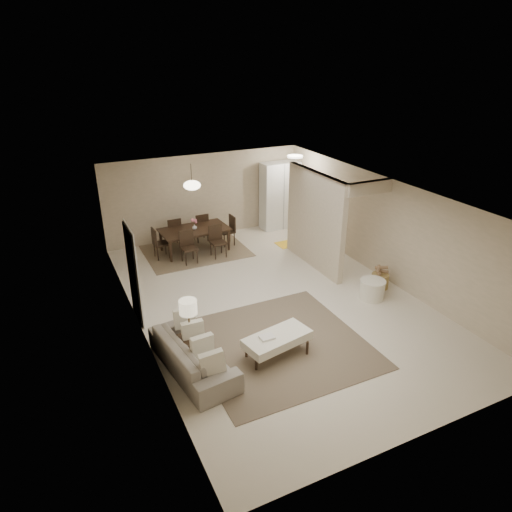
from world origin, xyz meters
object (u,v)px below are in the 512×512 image
sofa (193,355)px  dining_table (195,240)px  ottoman_bench (277,339)px  round_pouf (372,289)px  wicker_basket (380,281)px  side_table (191,349)px  pantry_cabinet (280,195)px

sofa → dining_table: size_ratio=1.13×
ottoman_bench → round_pouf: (2.99, 0.98, -0.14)m
ottoman_bench → round_pouf: ottoman_bench is taller
dining_table → wicker_basket: bearing=-52.9°
ottoman_bench → side_table: (-1.48, 0.57, -0.12)m
wicker_basket → sofa: bearing=-168.5°
sofa → ottoman_bench: size_ratio=1.57×
dining_table → sofa: bearing=-111.5°
sofa → round_pouf: size_ratio=3.68×
ottoman_bench → sofa: bearing=157.8°
pantry_cabinet → round_pouf: 5.11m
ottoman_bench → wicker_basket: size_ratio=3.28×
ottoman_bench → wicker_basket: ottoman_bench is taller
pantry_cabinet → wicker_basket: 4.78m
wicker_basket → pantry_cabinet: bearing=92.6°
pantry_cabinet → sofa: bearing=-130.0°
ottoman_bench → round_pouf: size_ratio=2.35×
ottoman_bench → side_table: bearing=148.0°
round_pouf → dining_table: dining_table is taller
pantry_cabinet → side_table: size_ratio=4.21×
side_table → round_pouf: size_ratio=0.86×
ottoman_bench → dining_table: bearing=76.7°
sofa → dining_table: (1.74, 5.00, 0.02)m
pantry_cabinet → side_table: (-4.75, -5.44, -0.80)m
pantry_cabinet → wicker_basket: bearing=-87.4°
wicker_basket → dining_table: 5.16m
sofa → ottoman_bench: (1.53, -0.30, 0.05)m
wicker_basket → dining_table: dining_table is taller
sofa → wicker_basket: sofa is taller
sofa → round_pouf: 4.56m
ottoman_bench → wicker_basket: (3.49, 1.32, -0.19)m
dining_table → ottoman_bench: bearing=-94.6°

